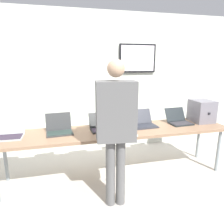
{
  "coord_description": "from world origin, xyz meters",
  "views": [
    {
      "loc": [
        -0.76,
        -2.78,
        1.71
      ],
      "look_at": [
        -0.07,
        0.0,
        1.02
      ],
      "focal_mm": 32.81,
      "sensor_mm": 36.0,
      "label": 1
    }
  ],
  "objects_px": {
    "workbench": "(117,133)",
    "laptop_station_1": "(59,128)",
    "equipment_box": "(202,111)",
    "laptop_station_3": "(143,122)",
    "laptop_station_2": "(102,126)",
    "laptop_station_4": "(179,120)",
    "laptop_station_0": "(9,132)",
    "person": "(116,121)"
  },
  "relations": [
    {
      "from": "workbench",
      "to": "laptop_station_1",
      "type": "xyz_separation_m",
      "value": [
        -0.82,
        0.08,
        0.11
      ]
    },
    {
      "from": "equipment_box",
      "to": "laptop_station_3",
      "type": "height_order",
      "value": "equipment_box"
    },
    {
      "from": "laptop_station_2",
      "to": "laptop_station_4",
      "type": "height_order",
      "value": "laptop_station_4"
    },
    {
      "from": "laptop_station_0",
      "to": "laptop_station_3",
      "type": "xyz_separation_m",
      "value": [
        1.94,
        0.03,
        -0.01
      ]
    },
    {
      "from": "laptop_station_0",
      "to": "laptop_station_4",
      "type": "bearing_deg",
      "value": 0.54
    },
    {
      "from": "laptop_station_0",
      "to": "person",
      "type": "distance_m",
      "value": 1.49
    },
    {
      "from": "workbench",
      "to": "person",
      "type": "height_order",
      "value": "person"
    },
    {
      "from": "laptop_station_1",
      "to": "person",
      "type": "bearing_deg",
      "value": -47.77
    },
    {
      "from": "laptop_station_4",
      "to": "laptop_station_1",
      "type": "bearing_deg",
      "value": -179.73
    },
    {
      "from": "laptop_station_1",
      "to": "laptop_station_2",
      "type": "distance_m",
      "value": 0.62
    },
    {
      "from": "laptop_station_1",
      "to": "laptop_station_0",
      "type": "bearing_deg",
      "value": -178.68
    },
    {
      "from": "laptop_station_0",
      "to": "laptop_station_2",
      "type": "bearing_deg",
      "value": 0.26
    },
    {
      "from": "equipment_box",
      "to": "laptop_station_4",
      "type": "xyz_separation_m",
      "value": [
        -0.42,
        -0.0,
        -0.13
      ]
    },
    {
      "from": "equipment_box",
      "to": "person",
      "type": "bearing_deg",
      "value": -156.92
    },
    {
      "from": "equipment_box",
      "to": "laptop_station_0",
      "type": "distance_m",
      "value": 2.98
    },
    {
      "from": "equipment_box",
      "to": "laptop_station_0",
      "type": "height_order",
      "value": "equipment_box"
    },
    {
      "from": "workbench",
      "to": "laptop_station_0",
      "type": "xyz_separation_m",
      "value": [
        -1.48,
        0.07,
        0.11
      ]
    },
    {
      "from": "laptop_station_0",
      "to": "person",
      "type": "xyz_separation_m",
      "value": [
        1.3,
        -0.69,
        0.26
      ]
    },
    {
      "from": "laptop_station_4",
      "to": "person",
      "type": "height_order",
      "value": "person"
    },
    {
      "from": "laptop_station_2",
      "to": "person",
      "type": "height_order",
      "value": "person"
    },
    {
      "from": "laptop_station_0",
      "to": "laptop_station_1",
      "type": "distance_m",
      "value": 0.66
    },
    {
      "from": "laptop_station_2",
      "to": "workbench",
      "type": "bearing_deg",
      "value": -20.52
    },
    {
      "from": "laptop_station_0",
      "to": "laptop_station_1",
      "type": "relative_size",
      "value": 1.01
    },
    {
      "from": "laptop_station_3",
      "to": "laptop_station_4",
      "type": "bearing_deg",
      "value": -0.75
    },
    {
      "from": "laptop_station_0",
      "to": "person",
      "type": "bearing_deg",
      "value": -28.03
    },
    {
      "from": "laptop_station_1",
      "to": "laptop_station_2",
      "type": "xyz_separation_m",
      "value": [
        0.62,
        -0.01,
        -0.01
      ]
    },
    {
      "from": "laptop_station_0",
      "to": "laptop_station_2",
      "type": "xyz_separation_m",
      "value": [
        1.28,
        0.01,
        -0.01
      ]
    },
    {
      "from": "laptop_station_4",
      "to": "person",
      "type": "xyz_separation_m",
      "value": [
        -1.26,
        -0.72,
        0.27
      ]
    },
    {
      "from": "laptop_station_3",
      "to": "laptop_station_0",
      "type": "bearing_deg",
      "value": -179.05
    },
    {
      "from": "workbench",
      "to": "laptop_station_0",
      "type": "relative_size",
      "value": 8.88
    },
    {
      "from": "laptop_station_2",
      "to": "laptop_station_3",
      "type": "height_order",
      "value": "laptop_station_3"
    },
    {
      "from": "laptop_station_0",
      "to": "laptop_station_4",
      "type": "height_order",
      "value": "laptop_station_0"
    },
    {
      "from": "equipment_box",
      "to": "laptop_station_0",
      "type": "relative_size",
      "value": 0.96
    },
    {
      "from": "laptop_station_3",
      "to": "laptop_station_4",
      "type": "height_order",
      "value": "laptop_station_3"
    },
    {
      "from": "laptop_station_4",
      "to": "workbench",
      "type": "bearing_deg",
      "value": -175.03
    },
    {
      "from": "equipment_box",
      "to": "laptop_station_4",
      "type": "relative_size",
      "value": 0.98
    },
    {
      "from": "equipment_box",
      "to": "workbench",
      "type": "bearing_deg",
      "value": -176.35
    },
    {
      "from": "laptop_station_2",
      "to": "person",
      "type": "relative_size",
      "value": 0.22
    },
    {
      "from": "equipment_box",
      "to": "laptop_station_0",
      "type": "bearing_deg",
      "value": -179.5
    },
    {
      "from": "laptop_station_3",
      "to": "laptop_station_4",
      "type": "relative_size",
      "value": 1.01
    },
    {
      "from": "laptop_station_2",
      "to": "laptop_station_4",
      "type": "distance_m",
      "value": 1.28
    },
    {
      "from": "laptop_station_3",
      "to": "equipment_box",
      "type": "bearing_deg",
      "value": -0.33
    }
  ]
}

